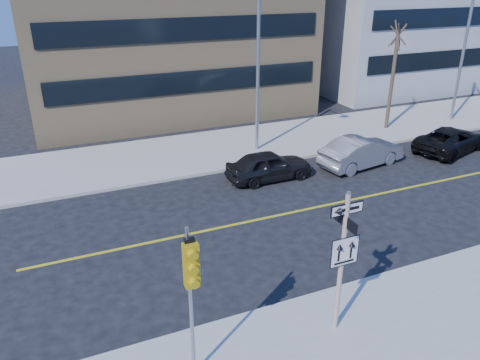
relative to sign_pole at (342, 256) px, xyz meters
name	(u,v)px	position (x,y,z in m)	size (l,w,h in m)	color
ground	(290,280)	(0.00, 2.51, -2.44)	(120.00, 120.00, 0.00)	black
far_sidewalk	(439,117)	(18.00, 14.51, -2.36)	(66.00, 6.00, 0.15)	#A5A29A
road_centerline	(468,175)	(12.00, 6.51, -2.43)	(40.00, 0.14, 0.01)	gold
sign_pole	(342,256)	(0.00, 0.00, 0.00)	(0.92, 0.92, 4.06)	white
traffic_signal	(191,277)	(-4.00, -0.15, 0.59)	(0.32, 0.45, 4.00)	gray
parked_car_a	(269,166)	(2.94, 9.91, -1.74)	(4.07, 1.64, 1.39)	black
parked_car_b	(362,152)	(7.92, 9.56, -1.68)	(4.58, 1.60, 1.51)	slate
parked_car_c	(451,140)	(13.68, 9.39, -1.77)	(4.78, 2.20, 1.33)	black
streetlight_a	(260,64)	(4.00, 13.27, 2.32)	(0.55, 2.25, 8.00)	gray
streetlight_b	(467,48)	(18.00, 13.27, 2.32)	(0.55, 2.25, 8.00)	gray
street_tree_west	(398,38)	(13.00, 13.81, 3.09)	(1.80, 1.80, 6.35)	#33271E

